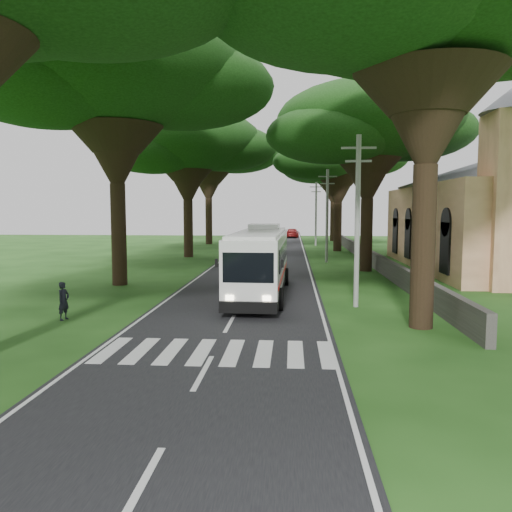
% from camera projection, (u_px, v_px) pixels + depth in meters
% --- Properties ---
extents(ground, '(140.00, 140.00, 0.00)m').
position_uv_depth(ground, '(223.00, 337.00, 17.98)').
color(ground, '#1B4212').
rests_on(ground, ground).
extents(road, '(8.00, 120.00, 0.04)m').
position_uv_depth(road, '(263.00, 263.00, 42.81)').
color(road, black).
rests_on(road, ground).
extents(crosswalk, '(8.00, 3.00, 0.01)m').
position_uv_depth(crosswalk, '(214.00, 353.00, 15.99)').
color(crosswalk, silver).
rests_on(crosswalk, ground).
extents(property_wall, '(0.35, 50.00, 1.20)m').
position_uv_depth(property_wall, '(371.00, 258.00, 41.12)').
color(property_wall, '#383533').
rests_on(property_wall, ground).
extents(church, '(14.00, 24.00, 11.60)m').
position_uv_depth(church, '(496.00, 205.00, 37.65)').
color(church, tan).
rests_on(church, ground).
extents(pole_near, '(1.60, 0.24, 8.00)m').
position_uv_depth(pole_near, '(357.00, 218.00, 23.16)').
color(pole_near, gray).
rests_on(pole_near, ground).
extents(pole_mid, '(1.60, 0.24, 8.00)m').
position_uv_depth(pole_mid, '(327.00, 214.00, 43.02)').
color(pole_mid, gray).
rests_on(pole_mid, ground).
extents(pole_far, '(1.60, 0.24, 8.00)m').
position_uv_depth(pole_far, '(316.00, 213.00, 62.88)').
color(pole_far, gray).
rests_on(pole_far, ground).
extents(tree_l_mida, '(15.58, 15.58, 15.91)m').
position_uv_depth(tree_l_mida, '(115.00, 74.00, 29.30)').
color(tree_l_mida, black).
rests_on(tree_l_mida, ground).
extents(tree_l_midb, '(14.09, 14.09, 14.09)m').
position_uv_depth(tree_l_midb, '(187.00, 142.00, 47.28)').
color(tree_l_midb, black).
rests_on(tree_l_midb, ground).
extents(tree_l_far, '(15.60, 15.60, 15.72)m').
position_uv_depth(tree_l_far, '(208.00, 150.00, 65.11)').
color(tree_l_far, black).
rests_on(tree_l_far, ground).
extents(tree_r_mida, '(13.51, 13.51, 13.80)m').
position_uv_depth(tree_r_mida, '(369.00, 124.00, 36.27)').
color(tree_r_mida, black).
rests_on(tree_r_mida, ground).
extents(tree_r_midb, '(12.95, 12.95, 13.54)m').
position_uv_depth(tree_r_midb, '(339.00, 154.00, 54.19)').
color(tree_r_midb, black).
rests_on(tree_r_midb, ground).
extents(tree_r_far, '(13.50, 13.50, 14.25)m').
position_uv_depth(tree_r_far, '(334.00, 163.00, 71.94)').
color(tree_r_far, black).
rests_on(tree_r_far, ground).
extents(coach_bus, '(2.96, 11.74, 3.45)m').
position_uv_depth(coach_bus, '(260.00, 261.00, 26.44)').
color(coach_bus, white).
rests_on(coach_bus, ground).
extents(distant_car_a, '(1.56, 3.53, 1.18)m').
position_uv_depth(distant_car_a, '(243.00, 245.00, 55.86)').
color(distant_car_a, '#ADADB1').
rests_on(distant_car_a, road).
extents(distant_car_b, '(2.28, 4.52, 1.42)m').
position_uv_depth(distant_car_b, '(263.00, 238.00, 66.49)').
color(distant_car_b, navy).
rests_on(distant_car_b, road).
extents(distant_car_c, '(2.30, 5.07, 1.44)m').
position_uv_depth(distant_car_c, '(292.00, 233.00, 81.36)').
color(distant_car_c, maroon).
rests_on(distant_car_c, road).
extents(pedestrian, '(0.53, 0.67, 1.60)m').
position_uv_depth(pedestrian, '(64.00, 301.00, 20.69)').
color(pedestrian, black).
rests_on(pedestrian, ground).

